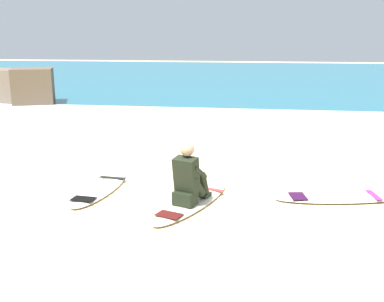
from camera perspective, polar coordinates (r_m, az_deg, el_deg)
name	(u,v)px	position (r m, az deg, el deg)	size (l,w,h in m)	color
ground_plane	(172,198)	(7.49, -2.48, -5.84)	(80.00, 80.00, 0.00)	beige
sea	(239,76)	(29.11, 5.85, 9.14)	(80.00, 28.00, 0.10)	teal
breaking_foam	(219,112)	(15.53, 3.37, 4.85)	(80.00, 0.90, 0.11)	white
surfboard_main	(192,202)	(7.21, 0.01, -6.34)	(1.23, 2.20, 0.08)	#EFE5C6
surfer_seated	(189,179)	(7.00, -0.38, -3.52)	(0.55, 0.77, 0.95)	black
surfboard_spare_near	(100,189)	(7.96, -11.31, -4.62)	(0.69, 1.93, 0.08)	#EFE5C6
surfboard_spare_far	(338,198)	(7.76, 17.61, -5.51)	(2.11, 0.89, 0.08)	#EFE5C6
rock_outcrop_distant	(19,87)	(18.78, -20.57, 7.36)	(3.52, 2.63, 1.38)	#756656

